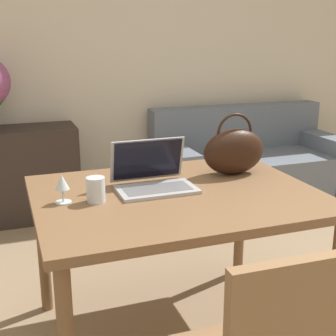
# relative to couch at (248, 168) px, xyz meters

# --- Properties ---
(wall_back) EXTENTS (10.00, 0.06, 2.70)m
(wall_back) POSITION_rel_couch_xyz_m (-1.23, 0.43, 1.06)
(wall_back) COLOR beige
(wall_back) RESTS_ON ground_plane
(dining_table) EXTENTS (1.29, 1.00, 0.75)m
(dining_table) POSITION_rel_couch_xyz_m (-1.33, -1.67, 0.38)
(dining_table) COLOR brown
(dining_table) RESTS_ON ground_plane
(couch) EXTENTS (1.68, 0.78, 0.82)m
(couch) POSITION_rel_couch_xyz_m (0.00, 0.00, 0.00)
(couch) COLOR slate
(couch) RESTS_ON ground_plane
(sideboard) EXTENTS (1.01, 0.40, 0.75)m
(sideboard) POSITION_rel_couch_xyz_m (-2.01, 0.17, 0.09)
(sideboard) COLOR #332823
(sideboard) RESTS_ON ground_plane
(laptop) EXTENTS (0.36, 0.28, 0.22)m
(laptop) POSITION_rel_couch_xyz_m (-1.41, -1.56, 0.52)
(laptop) COLOR #ADADB2
(laptop) RESTS_ON dining_table
(drinking_glass) EXTENTS (0.08, 0.08, 0.11)m
(drinking_glass) POSITION_rel_couch_xyz_m (-1.70, -1.67, 0.51)
(drinking_glass) COLOR silver
(drinking_glass) RESTS_ON dining_table
(wine_glass) EXTENTS (0.07, 0.07, 0.13)m
(wine_glass) POSITION_rel_couch_xyz_m (-1.84, -1.63, 0.54)
(wine_glass) COLOR silver
(wine_glass) RESTS_ON dining_table
(handbag) EXTENTS (0.33, 0.16, 0.32)m
(handbag) POSITION_rel_couch_xyz_m (-0.95, -1.49, 0.58)
(handbag) COLOR black
(handbag) RESTS_ON dining_table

